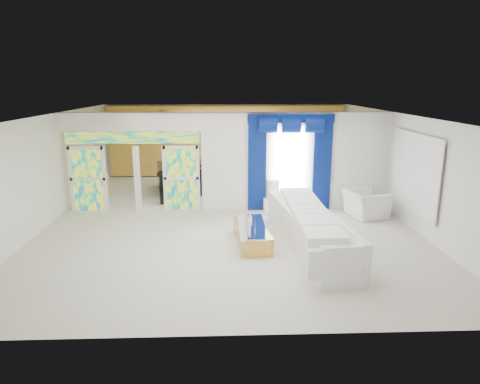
{
  "coord_description": "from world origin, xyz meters",
  "views": [
    {
      "loc": [
        -0.1,
        -11.93,
        3.82
      ],
      "look_at": [
        0.3,
        -1.2,
        1.1
      ],
      "focal_mm": 32.01,
      "sensor_mm": 36.0,
      "label": 1
    }
  ],
  "objects_px": {
    "coffee_table": "(252,235)",
    "armchair": "(365,203)",
    "white_sofa": "(309,230)",
    "grand_piano": "(179,178)",
    "console_table": "(283,204)"
  },
  "relations": [
    {
      "from": "grand_piano",
      "to": "coffee_table",
      "type": "bearing_deg",
      "value": -77.39
    },
    {
      "from": "coffee_table",
      "to": "grand_piano",
      "type": "distance_m",
      "value": 5.91
    },
    {
      "from": "grand_piano",
      "to": "armchair",
      "type": "bearing_deg",
      "value": -40.44
    },
    {
      "from": "white_sofa",
      "to": "grand_piano",
      "type": "relative_size",
      "value": 2.33
    },
    {
      "from": "coffee_table",
      "to": "console_table",
      "type": "xyz_separation_m",
      "value": [
        1.14,
        2.76,
        -0.02
      ]
    },
    {
      "from": "console_table",
      "to": "armchair",
      "type": "distance_m",
      "value": 2.45
    },
    {
      "from": "coffee_table",
      "to": "console_table",
      "type": "distance_m",
      "value": 2.98
    },
    {
      "from": "white_sofa",
      "to": "grand_piano",
      "type": "distance_m",
      "value": 6.81
    },
    {
      "from": "console_table",
      "to": "grand_piano",
      "type": "height_order",
      "value": "grand_piano"
    },
    {
      "from": "coffee_table",
      "to": "armchair",
      "type": "relative_size",
      "value": 1.62
    },
    {
      "from": "coffee_table",
      "to": "armchair",
      "type": "height_order",
      "value": "armchair"
    },
    {
      "from": "armchair",
      "to": "white_sofa",
      "type": "bearing_deg",
      "value": 125.06
    },
    {
      "from": "white_sofa",
      "to": "armchair",
      "type": "bearing_deg",
      "value": 41.0
    },
    {
      "from": "console_table",
      "to": "armchair",
      "type": "bearing_deg",
      "value": -15.74
    },
    {
      "from": "white_sofa",
      "to": "console_table",
      "type": "relative_size",
      "value": 3.76
    }
  ]
}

